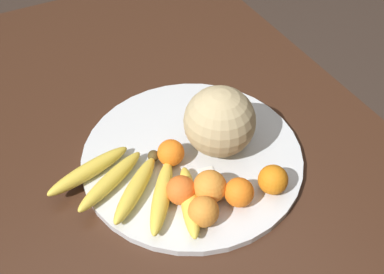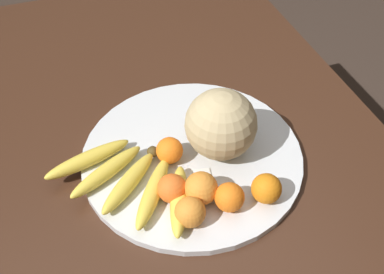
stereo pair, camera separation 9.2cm
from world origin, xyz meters
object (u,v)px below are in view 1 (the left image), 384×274
object	(u,v)px
orange_front_left	(239,192)
orange_front_right	(273,180)
orange_back_right	(181,190)
produce_tag	(212,183)
orange_top_small	(210,187)
banana_bunch	(136,187)
orange_back_left	(171,153)
kitchen_table	(165,187)
melon	(220,122)
orange_mid_center	(204,211)
fruit_bowl	(192,156)

from	to	relation	value
orange_front_left	orange_front_right	size ratio (longest dim) A/B	0.97
orange_back_right	produce_tag	distance (m)	0.08
orange_top_small	produce_tag	bearing A→B (deg)	-38.11
banana_bunch	orange_top_small	distance (m)	0.14
orange_front_left	orange_back_left	xyz separation A→B (m)	(0.15, 0.07, -0.00)
kitchen_table	orange_back_left	world-z (taller)	orange_back_left
kitchen_table	orange_front_right	bearing A→B (deg)	-138.36
orange_back_right	produce_tag	world-z (taller)	orange_back_right
melon	orange_front_left	size ratio (longest dim) A/B	2.59
kitchen_table	orange_front_left	xyz separation A→B (m)	(-0.17, -0.08, 0.13)
kitchen_table	orange_back_left	distance (m)	0.13
kitchen_table	orange_front_left	distance (m)	0.23
orange_front_right	orange_mid_center	distance (m)	0.15
fruit_bowl	orange_front_right	size ratio (longest dim) A/B	7.94
kitchen_table	banana_bunch	xyz separation A→B (m)	(-0.06, 0.08, 0.12)
orange_front_right	orange_top_small	bearing A→B (deg)	71.36
fruit_bowl	orange_back_right	xyz separation A→B (m)	(-0.10, 0.07, 0.04)
orange_back_left	kitchen_table	bearing A→B (deg)	28.59
fruit_bowl	orange_front_left	bearing A→B (deg)	-172.05
orange_front_left	kitchen_table	bearing A→B (deg)	25.48
orange_front_right	orange_back_right	bearing A→B (deg)	70.39
orange_front_left	orange_mid_center	xyz separation A→B (m)	(-0.01, 0.08, 0.00)
melon	orange_mid_center	size ratio (longest dim) A/B	2.55
fruit_bowl	orange_top_small	size ratio (longest dim) A/B	7.25
orange_back_right	orange_top_small	distance (m)	0.06
produce_tag	kitchen_table	bearing A→B (deg)	37.34
banana_bunch	orange_mid_center	world-z (taller)	orange_mid_center
kitchen_table	orange_front_left	size ratio (longest dim) A/B	27.25
orange_front_left	orange_mid_center	size ratio (longest dim) A/B	0.98
orange_front_right	orange_mid_center	size ratio (longest dim) A/B	1.01
orange_back_left	orange_front_left	bearing A→B (deg)	-154.90
banana_bunch	orange_top_small	world-z (taller)	orange_top_small
orange_back_left	banana_bunch	bearing A→B (deg)	112.89
kitchen_table	orange_front_right	distance (m)	0.27
fruit_bowl	orange_top_small	distance (m)	0.13
melon	orange_back_right	size ratio (longest dim) A/B	2.60
orange_front_left	orange_front_right	xyz separation A→B (m)	(-0.00, -0.07, 0.00)
banana_bunch	orange_front_left	size ratio (longest dim) A/B	4.94
banana_bunch	orange_back_left	distance (m)	0.10
orange_front_right	kitchen_table	bearing A→B (deg)	41.64
banana_bunch	orange_back_left	xyz separation A→B (m)	(0.04, -0.09, 0.01)
banana_bunch	produce_tag	distance (m)	0.15
orange_front_right	orange_back_right	world-z (taller)	orange_front_right
kitchen_table	orange_front_right	world-z (taller)	orange_front_right
orange_front_right	orange_top_small	world-z (taller)	orange_top_small
fruit_bowl	orange_front_right	distance (m)	0.19
orange_back_left	produce_tag	distance (m)	0.10
orange_back_right	orange_top_small	xyz separation A→B (m)	(-0.02, -0.05, 0.00)
orange_mid_center	orange_top_small	xyz separation A→B (m)	(0.04, -0.04, 0.00)
banana_bunch	orange_front_right	world-z (taller)	orange_front_right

